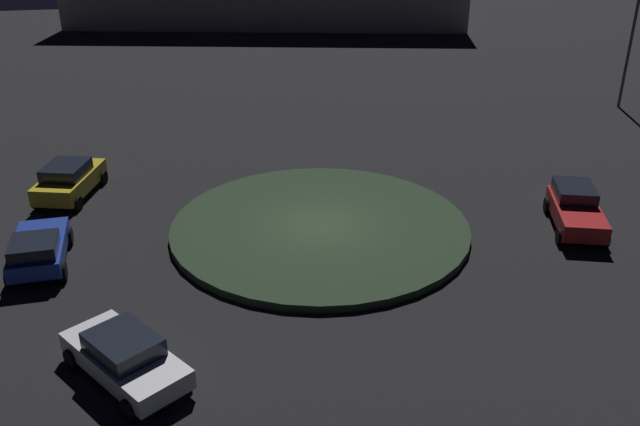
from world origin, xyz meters
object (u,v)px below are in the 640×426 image
at_px(car_red, 576,209).
at_px(car_yellow, 69,179).
at_px(car_blue, 38,249).
at_px(car_white, 125,356).
at_px(streetlamp_northeast, 635,21).

height_order(car_red, car_yellow, car_yellow).
height_order(car_blue, car_white, car_blue).
height_order(car_yellow, streetlamp_northeast, streetlamp_northeast).
relative_size(car_yellow, streetlamp_northeast, 0.50).
height_order(car_yellow, car_white, car_yellow).
distance_m(car_yellow, car_blue, 6.43).
bearing_deg(car_yellow, streetlamp_northeast, -59.98).
bearing_deg(car_white, car_yellow, -21.59).
bearing_deg(streetlamp_northeast, car_yellow, -166.53).
distance_m(car_blue, streetlamp_northeast, 35.92).
xyz_separation_m(car_yellow, car_blue, (-0.29, -6.42, -0.08)).
xyz_separation_m(car_blue, car_white, (3.50, -7.15, -0.01)).
bearing_deg(streetlamp_northeast, car_red, -127.77).
xyz_separation_m(car_red, streetlamp_northeast, (11.57, 14.92, 4.54)).
bearing_deg(car_red, streetlamp_northeast, 160.56).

